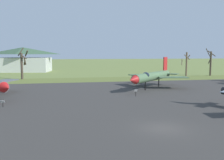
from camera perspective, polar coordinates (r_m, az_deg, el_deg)
The scene contains 10 objects.
ground_plane at distance 23.82m, azimuth 11.45°, elevation -10.86°, with size 600.00×600.00×0.00m, color olive.
asphalt_apron at distance 37.12m, azimuth 2.90°, elevation -4.61°, with size 104.73×47.91×0.05m, color #383533.
grass_verge_strip at distance 66.30m, azimuth -3.38°, elevation 0.10°, with size 164.73×12.00×0.06m, color #5E6B30.
info_placard_front_right at distance 35.05m, azimuth -23.65°, elevation -4.83°, with size 0.54×0.34×0.92m.
jet_fighter_rear_right at distance 49.73m, azimuth 9.14°, elevation 0.87°, with size 14.17×14.36×6.14m.
info_placard_rear_right at distance 40.39m, azimuth 5.41°, elevation -2.77°, with size 0.57×0.39×1.13m.
bare_tree_far_left at distance 70.83m, azimuth -19.72°, elevation 3.62°, with size 2.93×3.25×8.47m.
bare_tree_left_of_center at distance 79.07m, azimuth 16.58°, elevation 3.64°, with size 2.75×3.14×7.29m.
bare_tree_center at distance 83.24m, azimuth 21.55°, elevation 3.79°, with size 2.28×2.68×8.55m.
visitor_building at distance 101.75m, azimuth -19.61°, elevation 4.37°, with size 22.09×15.24×9.29m.
Camera 1 is at (-8.86, -21.01, 6.87)m, focal length 40.09 mm.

